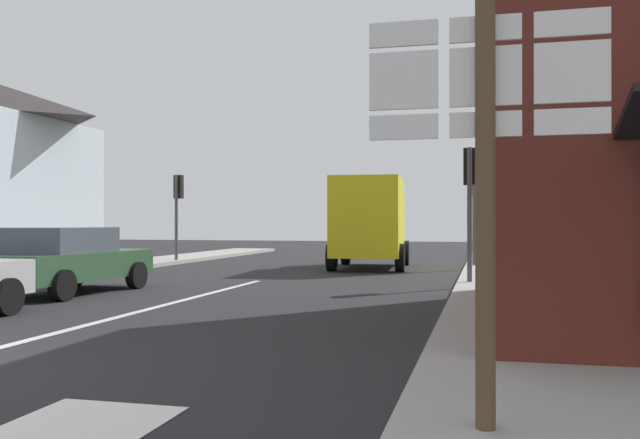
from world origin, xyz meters
TOP-DOWN VIEW (x-y plane):
  - ground_plane at (0.00, 10.00)m, footprint 80.00×80.00m
  - sidewalk_right at (6.40, 8.00)m, footprint 2.27×44.00m
  - lane_centre_stripe at (0.00, 6.00)m, footprint 0.16×12.00m
  - sedan_far at (-3.09, 8.01)m, footprint 2.14×4.29m
  - delivery_truck at (2.08, 17.70)m, footprint 2.77×5.13m
  - route_sign_post at (5.95, -0.33)m, footprint 1.66×0.14m
  - traffic_light_far_right at (5.56, 18.18)m, footprint 0.30×0.49m
  - traffic_light_far_left at (-5.56, 18.71)m, footprint 0.30×0.49m
  - traffic_light_near_right at (5.56, 11.73)m, footprint 0.30×0.49m

SIDE VIEW (x-z plane):
  - ground_plane at x=0.00m, z-range 0.00..0.00m
  - lane_centre_stripe at x=0.00m, z-range 0.00..0.01m
  - sidewalk_right at x=6.40m, z-range 0.00..0.14m
  - sedan_far at x=-3.09m, z-range 0.03..1.50m
  - delivery_truck at x=2.08m, z-range 0.13..3.18m
  - route_sign_post at x=5.95m, z-range 0.40..3.60m
  - traffic_light_far_right at x=5.56m, z-range 0.81..4.20m
  - traffic_light_far_left at x=-5.56m, z-range 0.82..4.21m
  - traffic_light_near_right at x=5.56m, z-range 0.82..4.22m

